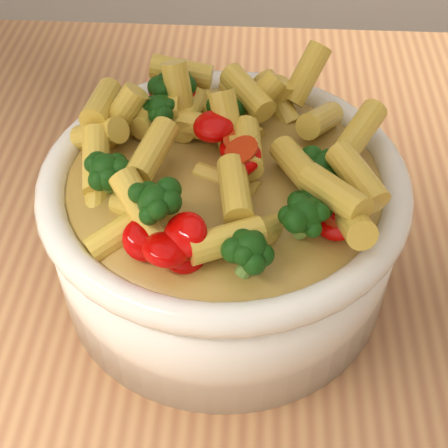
{
  "coord_description": "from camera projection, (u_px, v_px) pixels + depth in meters",
  "views": [
    {
      "loc": [
        0.09,
        -0.27,
        1.26
      ],
      "look_at": [
        0.07,
        0.03,
        0.95
      ],
      "focal_mm": 50.0,
      "sensor_mm": 36.0,
      "label": 1
    }
  ],
  "objects": [
    {
      "name": "table",
      "position": [
        139.0,
        371.0,
        0.53
      ],
      "size": [
        1.2,
        0.8,
        0.9
      ],
      "color": "#B77F4E",
      "rests_on": "ground"
    },
    {
      "name": "serving_bowl",
      "position": [
        224.0,
        223.0,
        0.43
      ],
      "size": [
        0.24,
        0.24,
        0.1
      ],
      "color": "white",
      "rests_on": "table"
    },
    {
      "name": "pasta_salad",
      "position": [
        224.0,
        150.0,
        0.39
      ],
      "size": [
        0.19,
        0.19,
        0.04
      ],
      "color": "#F2CB4C",
      "rests_on": "serving_bowl"
    }
  ]
}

